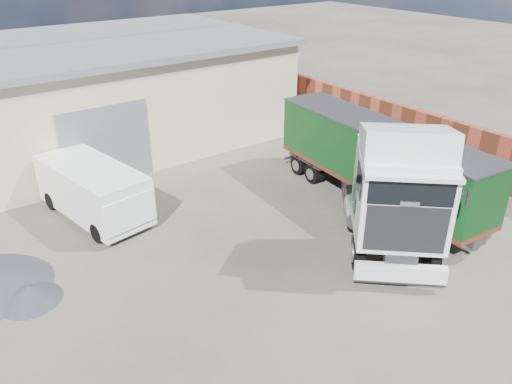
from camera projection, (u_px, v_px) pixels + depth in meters
ground at (284, 271)px, 16.67m from camera, size 120.00×120.00×0.00m
brick_boundary_wall at (381, 122)px, 26.52m from camera, size 0.35×26.00×2.50m
tractor_unit at (395, 196)px, 17.00m from camera, size 6.94×7.24×4.96m
box_trailer at (375, 156)px, 20.18m from camera, size 3.07×10.43×3.42m
panel_van at (96, 192)px, 19.43m from camera, size 3.00×5.55×2.15m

